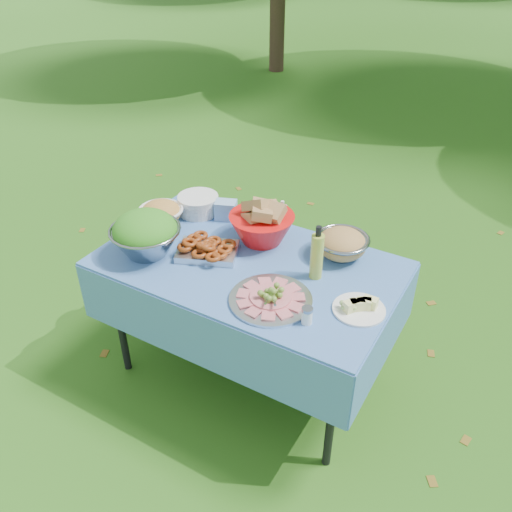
{
  "coord_description": "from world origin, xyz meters",
  "views": [
    {
      "loc": [
        1.13,
        -1.86,
        2.29
      ],
      "look_at": [
        0.04,
        0.0,
        0.82
      ],
      "focal_mm": 38.0,
      "sensor_mm": 36.0,
      "label": 1
    }
  ],
  "objects_px": {
    "bread_bowl": "(262,221)",
    "charcuterie_platter": "(271,293)",
    "plate_stack": "(198,204)",
    "picnic_table": "(249,321)",
    "oil_bottle": "(317,252)",
    "salad_bowl": "(145,234)",
    "pasta_bowl_steel": "(342,243)"
  },
  "relations": [
    {
      "from": "pasta_bowl_steel",
      "to": "charcuterie_platter",
      "type": "distance_m",
      "value": 0.51
    },
    {
      "from": "picnic_table",
      "to": "oil_bottle",
      "type": "relative_size",
      "value": 5.29
    },
    {
      "from": "bread_bowl",
      "to": "pasta_bowl_steel",
      "type": "height_order",
      "value": "bread_bowl"
    },
    {
      "from": "plate_stack",
      "to": "charcuterie_platter",
      "type": "relative_size",
      "value": 0.61
    },
    {
      "from": "plate_stack",
      "to": "bread_bowl",
      "type": "bearing_deg",
      "value": -9.56
    },
    {
      "from": "pasta_bowl_steel",
      "to": "oil_bottle",
      "type": "bearing_deg",
      "value": -98.58
    },
    {
      "from": "bread_bowl",
      "to": "pasta_bowl_steel",
      "type": "bearing_deg",
      "value": 10.28
    },
    {
      "from": "plate_stack",
      "to": "pasta_bowl_steel",
      "type": "bearing_deg",
      "value": -0.12
    },
    {
      "from": "salad_bowl",
      "to": "charcuterie_platter",
      "type": "relative_size",
      "value": 0.93
    },
    {
      "from": "bread_bowl",
      "to": "charcuterie_platter",
      "type": "relative_size",
      "value": 0.9
    },
    {
      "from": "salad_bowl",
      "to": "plate_stack",
      "type": "height_order",
      "value": "salad_bowl"
    },
    {
      "from": "picnic_table",
      "to": "charcuterie_platter",
      "type": "xyz_separation_m",
      "value": [
        0.24,
        -0.2,
        0.42
      ]
    },
    {
      "from": "salad_bowl",
      "to": "pasta_bowl_steel",
      "type": "distance_m",
      "value": 0.97
    },
    {
      "from": "charcuterie_platter",
      "to": "oil_bottle",
      "type": "relative_size",
      "value": 1.36
    },
    {
      "from": "salad_bowl",
      "to": "plate_stack",
      "type": "xyz_separation_m",
      "value": [
        -0.02,
        0.47,
        -0.06
      ]
    },
    {
      "from": "picnic_table",
      "to": "plate_stack",
      "type": "height_order",
      "value": "plate_stack"
    },
    {
      "from": "pasta_bowl_steel",
      "to": "charcuterie_platter",
      "type": "relative_size",
      "value": 0.71
    },
    {
      "from": "bread_bowl",
      "to": "oil_bottle",
      "type": "xyz_separation_m",
      "value": [
        0.38,
        -0.15,
        0.03
      ]
    },
    {
      "from": "picnic_table",
      "to": "charcuterie_platter",
      "type": "distance_m",
      "value": 0.53
    },
    {
      "from": "pasta_bowl_steel",
      "to": "oil_bottle",
      "type": "distance_m",
      "value": 0.24
    },
    {
      "from": "pasta_bowl_steel",
      "to": "salad_bowl",
      "type": "bearing_deg",
      "value": -151.04
    },
    {
      "from": "bread_bowl",
      "to": "oil_bottle",
      "type": "height_order",
      "value": "oil_bottle"
    },
    {
      "from": "plate_stack",
      "to": "oil_bottle",
      "type": "relative_size",
      "value": 0.83
    },
    {
      "from": "pasta_bowl_steel",
      "to": "picnic_table",
      "type": "bearing_deg",
      "value": -142.12
    },
    {
      "from": "bread_bowl",
      "to": "charcuterie_platter",
      "type": "xyz_separation_m",
      "value": [
        0.28,
        -0.42,
        -0.07
      ]
    },
    {
      "from": "picnic_table",
      "to": "charcuterie_platter",
      "type": "height_order",
      "value": "charcuterie_platter"
    },
    {
      "from": "plate_stack",
      "to": "bread_bowl",
      "type": "distance_m",
      "value": 0.47
    },
    {
      "from": "bread_bowl",
      "to": "picnic_table",
      "type": "bearing_deg",
      "value": -78.27
    },
    {
      "from": "pasta_bowl_steel",
      "to": "charcuterie_platter",
      "type": "height_order",
      "value": "pasta_bowl_steel"
    },
    {
      "from": "plate_stack",
      "to": "charcuterie_platter",
      "type": "xyz_separation_m",
      "value": [
        0.74,
        -0.49,
        -0.01
      ]
    },
    {
      "from": "salad_bowl",
      "to": "charcuterie_platter",
      "type": "bearing_deg",
      "value": -1.73
    },
    {
      "from": "bread_bowl",
      "to": "pasta_bowl_steel",
      "type": "xyz_separation_m",
      "value": [
        0.41,
        0.07,
        -0.04
      ]
    }
  ]
}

